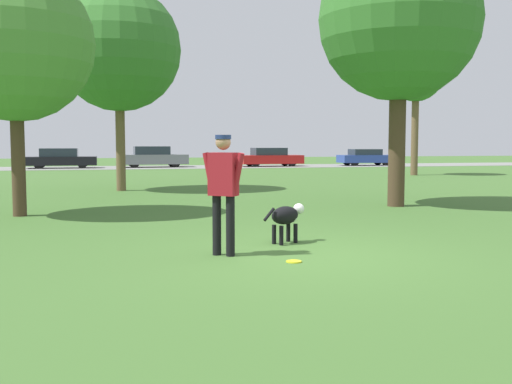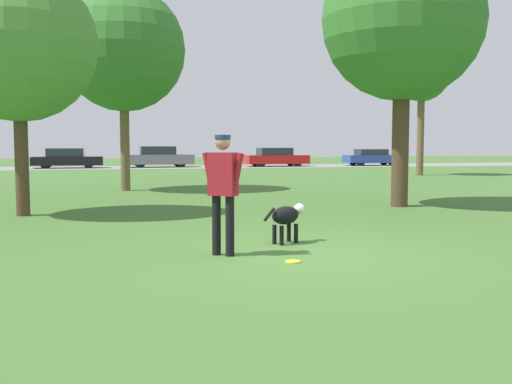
{
  "view_description": "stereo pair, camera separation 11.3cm",
  "coord_description": "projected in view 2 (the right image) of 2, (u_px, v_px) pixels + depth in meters",
  "views": [
    {
      "loc": [
        -2.75,
        -8.34,
        1.66
      ],
      "look_at": [
        -0.52,
        0.68,
        0.9
      ],
      "focal_mm": 42.0,
      "sensor_mm": 36.0,
      "label": 1
    },
    {
      "loc": [
        -2.64,
        -8.37,
        1.66
      ],
      "look_at": [
        -0.52,
        0.68,
        0.9
      ],
      "focal_mm": 42.0,
      "sensor_mm": 36.0,
      "label": 2
    }
  ],
  "objects": [
    {
      "name": "frisbee",
      "position": [
        293.0,
        262.0,
        8.36
      ],
      "size": [
        0.22,
        0.22,
        0.02
      ],
      "color": "yellow",
      "rests_on": "ground_plane"
    },
    {
      "name": "parked_car_blue",
      "position": [
        372.0,
        157.0,
        44.15
      ],
      "size": [
        4.15,
        1.81,
        1.21
      ],
      "rotation": [
        0.0,
        0.0,
        -0.02
      ],
      "color": "#284293",
      "rests_on": "ground_plane"
    },
    {
      "name": "dog",
      "position": [
        287.0,
        217.0,
        9.92
      ],
      "size": [
        0.86,
        0.57,
        0.64
      ],
      "rotation": [
        0.0,
        0.0,
        0.53
      ],
      "color": "black",
      "rests_on": "ground_plane"
    },
    {
      "name": "parked_car_grey",
      "position": [
        159.0,
        157.0,
        41.05
      ],
      "size": [
        4.62,
        2.01,
        1.43
      ],
      "rotation": [
        0.0,
        0.0,
        0.04
      ],
      "color": "slate",
      "rests_on": "ground_plane"
    },
    {
      "name": "tree_near_right",
      "position": [
        403.0,
        20.0,
        15.34
      ],
      "size": [
        4.16,
        4.16,
        6.91
      ],
      "color": "#4C3826",
      "rests_on": "ground_plane"
    },
    {
      "name": "person",
      "position": [
        223.0,
        184.0,
        8.78
      ],
      "size": [
        0.59,
        0.49,
        1.78
      ],
      "rotation": [
        0.0,
        0.0,
        -0.67
      ],
      "color": "black",
      "rests_on": "ground_plane"
    },
    {
      "name": "parked_car_black",
      "position": [
        67.0,
        159.0,
        39.52
      ],
      "size": [
        4.53,
        1.75,
        1.31
      ],
      "rotation": [
        0.0,
        0.0,
        -0.0
      ],
      "color": "black",
      "rests_on": "ground_plane"
    },
    {
      "name": "tree_near_left",
      "position": [
        18.0,
        44.0,
        13.4
      ],
      "size": [
        3.52,
        3.52,
        5.65
      ],
      "color": "#4C3826",
      "rests_on": "ground_plane"
    },
    {
      "name": "parked_car_red",
      "position": [
        276.0,
        157.0,
        42.5
      ],
      "size": [
        4.52,
        1.98,
        1.32
      ],
      "rotation": [
        0.0,
        0.0,
        0.05
      ],
      "color": "red",
      "rests_on": "ground_plane"
    },
    {
      "name": "tree_far_right",
      "position": [
        422.0,
        75.0,
        30.5
      ],
      "size": [
        2.82,
        2.82,
        6.61
      ],
      "color": "brown",
      "rests_on": "ground_plane"
    },
    {
      "name": "far_road_strip",
      "position": [
        156.0,
        167.0,
        40.86
      ],
      "size": [
        120.0,
        6.0,
        0.01
      ],
      "color": "gray",
      "rests_on": "ground_plane"
    },
    {
      "name": "tree_mid_center",
      "position": [
        123.0,
        50.0,
        20.56
      ],
      "size": [
        4.27,
        4.27,
        7.02
      ],
      "color": "brown",
      "rests_on": "ground_plane"
    },
    {
      "name": "ground_plane",
      "position": [
        301.0,
        255.0,
        8.86
      ],
      "size": [
        120.0,
        120.0,
        0.0
      ],
      "primitive_type": "plane",
      "color": "#426B2D"
    }
  ]
}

